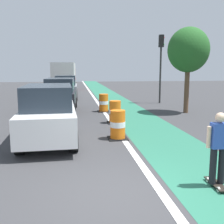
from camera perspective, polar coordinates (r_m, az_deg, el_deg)
ground_plane at (r=5.99m, az=1.43°, el=-16.74°), size 100.00×100.00×0.00m
bike_lane_strip at (r=17.82m, az=2.70°, el=0.73°), size 2.50×80.00×0.01m
lane_divider_stripe at (r=17.60m, az=-2.10°, el=0.64°), size 0.20×80.00×0.01m
skateboarder_on_lane at (r=6.39m, az=21.67°, el=-7.00°), size 0.57×0.81×1.69m
parked_suv_nearest at (r=9.94m, az=-13.28°, el=-0.23°), size 2.04×4.66×2.04m
parked_suv_second at (r=17.05m, az=-10.86°, el=3.69°), size 2.04×4.66×2.04m
parked_suv_third at (r=23.61m, az=-9.73°, el=5.21°), size 1.96×4.62×2.04m
traffic_barrel_front at (r=10.08m, az=1.23°, el=-2.78°), size 0.73×0.73×1.09m
traffic_barrel_mid at (r=13.02m, az=0.64°, el=-0.05°), size 0.73×0.73×1.09m
traffic_barrel_back at (r=16.47m, az=-1.79°, el=1.90°), size 0.73×0.73×1.09m
delivery_truck_down_block at (r=30.86m, az=-9.99°, el=7.61°), size 2.59×7.68×3.23m
traffic_light_corner at (r=20.85m, az=10.34°, el=11.46°), size 0.41×0.32×5.10m
street_tree_sidewalk at (r=16.60m, az=15.90°, el=12.46°), size 2.40×2.40×5.00m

